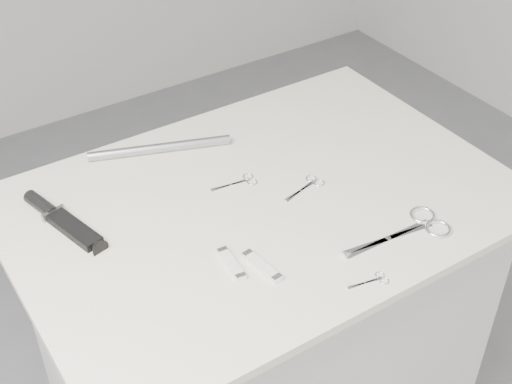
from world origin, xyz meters
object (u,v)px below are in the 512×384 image
large_shears (415,228)px  tiny_scissors (373,281)px  embroidery_scissors_b (241,182)px  pocket_knife_b (262,266)px  pocket_knife_a (231,264)px  plinth (261,350)px  sheathed_knife (59,218)px  metal_rail (160,148)px  embroidery_scissors_a (308,185)px

large_shears → tiny_scissors: size_ratio=2.90×
embroidery_scissors_b → pocket_knife_b: pocket_knife_b is taller
pocket_knife_a → large_shears: bearing=-100.8°
plinth → embroidery_scissors_b: (-0.01, 0.07, 0.47)m
embroidery_scissors_b → tiny_scissors: 0.37m
pocket_knife_b → sheathed_knife: bearing=31.5°
plinth → tiny_scissors: bearing=-83.8°
pocket_knife_a → pocket_knife_b: pocket_knife_b is taller
embroidery_scissors_b → plinth: bearing=-75.6°
metal_rail → pocket_knife_a: bearing=-98.3°
pocket_knife_a → metal_rail: 0.40m
plinth → sheathed_knife: sheathed_knife is taller
large_shears → embroidery_scissors_a: bearing=117.0°
large_shears → pocket_knife_b: 0.31m
plinth → pocket_knife_b: bearing=-123.6°
plinth → metal_rail: (-0.10, 0.26, 0.48)m
plinth → embroidery_scissors_a: embroidery_scissors_a is taller
large_shears → pocket_knife_a: bearing=167.9°
sheathed_knife → metal_rail: (0.27, 0.11, 0.00)m
tiny_scissors → pocket_knife_b: size_ratio=0.83×
tiny_scissors → pocket_knife_b: 0.20m
large_shears → tiny_scissors: (-0.16, -0.06, -0.00)m
pocket_knife_b → embroidery_scissors_a: bearing=-61.7°
embroidery_scissors_b → metal_rail: bearing=122.2°
large_shears → metal_rail: bearing=124.8°
embroidery_scissors_b → pocket_knife_a: size_ratio=1.16×
embroidery_scissors_a → pocket_knife_b: bearing=-158.6°
tiny_scissors → pocket_knife_b: bearing=148.5°
embroidery_scissors_b → pocket_knife_a: 0.25m
sheathed_knife → pocket_knife_a: (0.21, -0.29, -0.00)m
plinth → tiny_scissors: size_ratio=11.50×
metal_rail → sheathed_knife: bearing=-158.8°
embroidery_scissors_a → pocket_knife_a: bearing=-169.5°
sheathed_knife → pocket_knife_b: (0.26, -0.33, -0.00)m
embroidery_scissors_a → embroidery_scissors_b: (-0.11, 0.09, -0.00)m
embroidery_scissors_b → sheathed_knife: (-0.36, 0.09, 0.01)m
embroidery_scissors_a → pocket_knife_b: 0.26m
plinth → sheathed_knife: bearing=157.2°
embroidery_scissors_b → metal_rail: metal_rail is taller
embroidery_scissors_b → large_shears: bearing=-49.3°
plinth → pocket_knife_b: (-0.11, -0.17, 0.48)m
embroidery_scissors_a → tiny_scissors: 0.29m
metal_rail → tiny_scissors: bearing=-77.0°
plinth → embroidery_scissors_b: 0.48m
plinth → embroidery_scissors_a: size_ratio=8.44×
large_shears → metal_rail: (-0.29, 0.50, 0.01)m
tiny_scissors → sheathed_knife: bearing=142.3°
large_shears → embroidery_scissors_a: 0.24m
plinth → large_shears: 0.56m
embroidery_scissors_b → pocket_knife_b: 0.26m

